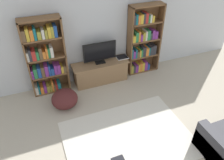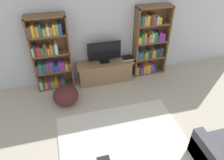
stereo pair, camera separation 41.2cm
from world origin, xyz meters
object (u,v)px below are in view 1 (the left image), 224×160
at_px(bookshelf_left, 45,58).
at_px(television, 100,52).
at_px(bookshelf_right, 143,41).
at_px(beanbag_ottoman, 65,99).
at_px(tv_stand, 101,72).
at_px(laptop, 122,57).

distance_m(bookshelf_left, television, 1.27).
relative_size(bookshelf_right, television, 2.23).
bearing_deg(beanbag_ottoman, bookshelf_right, 17.87).
distance_m(bookshelf_left, bookshelf_right, 2.46).
relative_size(bookshelf_left, tv_stand, 1.29).
distance_m(bookshelf_left, laptop, 1.89).
distance_m(bookshelf_right, laptop, 0.68).
relative_size(bookshelf_left, bookshelf_right, 1.00).
height_order(tv_stand, television, television).
distance_m(tv_stand, laptop, 0.67).
xyz_separation_m(television, laptop, (0.60, 0.03, -0.27)).
distance_m(bookshelf_left, tv_stand, 1.41).
relative_size(bookshelf_right, tv_stand, 1.29).
bearing_deg(beanbag_ottoman, tv_stand, 30.64).
bearing_deg(bookshelf_left, beanbag_ottoman, -73.93).
relative_size(bookshelf_right, laptop, 6.26).
height_order(bookshelf_left, laptop, bookshelf_left).
distance_m(tv_stand, television, 0.56).
bearing_deg(bookshelf_left, television, -4.11).
height_order(bookshelf_right, laptop, bookshelf_right).
height_order(bookshelf_left, bookshelf_right, same).
xyz_separation_m(bookshelf_right, beanbag_ottoman, (-2.25, -0.73, -0.66)).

